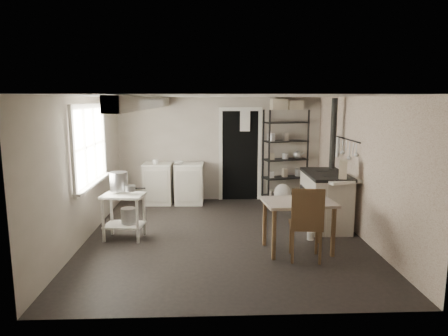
{
  "coord_description": "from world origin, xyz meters",
  "views": [
    {
      "loc": [
        -0.27,
        -6.37,
        2.25
      ],
      "look_at": [
        0.0,
        0.3,
        1.1
      ],
      "focal_mm": 32.0,
      "sensor_mm": 36.0,
      "label": 1
    }
  ],
  "objects_px": {
    "stockpot": "(119,181)",
    "stove": "(325,202)",
    "flour_sack": "(283,193)",
    "shelf_rack": "(285,159)",
    "work_table": "(298,226)",
    "base_cabinets": "(174,183)",
    "chair": "(305,226)",
    "prep_table": "(124,215)"
  },
  "relations": [
    {
      "from": "stockpot",
      "to": "base_cabinets",
      "type": "bearing_deg",
      "value": 72.05
    },
    {
      "from": "prep_table",
      "to": "stockpot",
      "type": "xyz_separation_m",
      "value": [
        -0.08,
        0.09,
        0.54
      ]
    },
    {
      "from": "stove",
      "to": "work_table",
      "type": "bearing_deg",
      "value": -121.53
    },
    {
      "from": "work_table",
      "to": "shelf_rack",
      "type": "bearing_deg",
      "value": 82.89
    },
    {
      "from": "prep_table",
      "to": "base_cabinets",
      "type": "height_order",
      "value": "base_cabinets"
    },
    {
      "from": "chair",
      "to": "flour_sack",
      "type": "xyz_separation_m",
      "value": [
        0.25,
        3.04,
        -0.24
      ]
    },
    {
      "from": "stockpot",
      "to": "stove",
      "type": "distance_m",
      "value": 3.6
    },
    {
      "from": "stove",
      "to": "base_cabinets",
      "type": "bearing_deg",
      "value": 150.12
    },
    {
      "from": "chair",
      "to": "flour_sack",
      "type": "height_order",
      "value": "chair"
    },
    {
      "from": "stockpot",
      "to": "flour_sack",
      "type": "distance_m",
      "value": 3.73
    },
    {
      "from": "stockpot",
      "to": "shelf_rack",
      "type": "bearing_deg",
      "value": 35.83
    },
    {
      "from": "chair",
      "to": "base_cabinets",
      "type": "bearing_deg",
      "value": 131.28
    },
    {
      "from": "shelf_rack",
      "to": "chair",
      "type": "relative_size",
      "value": 1.9
    },
    {
      "from": "base_cabinets",
      "to": "prep_table",
      "type": "bearing_deg",
      "value": -103.42
    },
    {
      "from": "base_cabinets",
      "to": "flour_sack",
      "type": "xyz_separation_m",
      "value": [
        2.37,
        -0.15,
        -0.22
      ]
    },
    {
      "from": "base_cabinets",
      "to": "chair",
      "type": "bearing_deg",
      "value": -54.34
    },
    {
      "from": "shelf_rack",
      "to": "chair",
      "type": "height_order",
      "value": "shelf_rack"
    },
    {
      "from": "stove",
      "to": "flour_sack",
      "type": "bearing_deg",
      "value": 107.92
    },
    {
      "from": "prep_table",
      "to": "work_table",
      "type": "bearing_deg",
      "value": -13.34
    },
    {
      "from": "shelf_rack",
      "to": "flour_sack",
      "type": "distance_m",
      "value": 0.77
    },
    {
      "from": "stockpot",
      "to": "shelf_rack",
      "type": "xyz_separation_m",
      "value": [
        3.16,
        2.28,
        0.01
      ]
    },
    {
      "from": "shelf_rack",
      "to": "chair",
      "type": "xyz_separation_m",
      "value": [
        -0.34,
        -3.31,
        -0.47
      ]
    },
    {
      "from": "stockpot",
      "to": "flour_sack",
      "type": "height_order",
      "value": "stockpot"
    },
    {
      "from": "work_table",
      "to": "chair",
      "type": "height_order",
      "value": "chair"
    },
    {
      "from": "base_cabinets",
      "to": "stove",
      "type": "bearing_deg",
      "value": -29.14
    },
    {
      "from": "chair",
      "to": "prep_table",
      "type": "bearing_deg",
      "value": 168.54
    },
    {
      "from": "work_table",
      "to": "base_cabinets",
      "type": "bearing_deg",
      "value": 125.88
    },
    {
      "from": "chair",
      "to": "shelf_rack",
      "type": "bearing_deg",
      "value": 91.84
    },
    {
      "from": "prep_table",
      "to": "stove",
      "type": "bearing_deg",
      "value": 8.66
    },
    {
      "from": "flour_sack",
      "to": "shelf_rack",
      "type": "bearing_deg",
      "value": 71.71
    },
    {
      "from": "stockpot",
      "to": "stove",
      "type": "relative_size",
      "value": 0.25
    },
    {
      "from": "prep_table",
      "to": "base_cabinets",
      "type": "relative_size",
      "value": 0.55
    },
    {
      "from": "work_table",
      "to": "stockpot",
      "type": "bearing_deg",
      "value": 165.34
    },
    {
      "from": "stockpot",
      "to": "stove",
      "type": "bearing_deg",
      "value": 7.09
    },
    {
      "from": "flour_sack",
      "to": "work_table",
      "type": "bearing_deg",
      "value": -95.94
    },
    {
      "from": "stockpot",
      "to": "shelf_rack",
      "type": "height_order",
      "value": "shelf_rack"
    },
    {
      "from": "base_cabinets",
      "to": "chair",
      "type": "xyz_separation_m",
      "value": [
        2.12,
        -3.19,
        0.02
      ]
    },
    {
      "from": "flour_sack",
      "to": "stove",
      "type": "bearing_deg",
      "value": -73.35
    },
    {
      "from": "stockpot",
      "to": "chair",
      "type": "height_order",
      "value": "stockpot"
    },
    {
      "from": "stockpot",
      "to": "work_table",
      "type": "bearing_deg",
      "value": -14.66
    },
    {
      "from": "flour_sack",
      "to": "stockpot",
      "type": "bearing_deg",
      "value": -146.83
    },
    {
      "from": "shelf_rack",
      "to": "flour_sack",
      "type": "relative_size",
      "value": 4.56
    }
  ]
}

